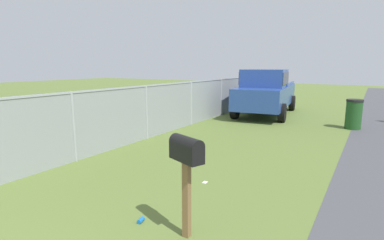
% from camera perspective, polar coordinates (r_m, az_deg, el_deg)
% --- Properties ---
extents(mailbox, '(0.37, 0.54, 1.38)m').
position_cam_1_polar(mailbox, '(3.86, -1.05, -7.08)').
color(mailbox, brown).
rests_on(mailbox, ground).
extents(pickup_truck, '(5.56, 2.73, 2.09)m').
position_cam_1_polar(pickup_truck, '(14.24, 13.84, 5.37)').
color(pickup_truck, '#284793').
rests_on(pickup_truck, ground).
extents(trash_bin, '(0.56, 0.56, 1.07)m').
position_cam_1_polar(trash_bin, '(12.22, 28.37, 0.98)').
color(trash_bin, '#1E4C1E').
rests_on(trash_bin, ground).
extents(fence_section, '(15.94, 0.07, 1.67)m').
position_cam_1_polar(fence_section, '(9.36, -8.65, 1.90)').
color(fence_section, '#9EA3A8').
rests_on(fence_section, ground).
extents(litter_wrapper_near_hydrant, '(0.13, 0.09, 0.01)m').
position_cam_1_polar(litter_wrapper_near_hydrant, '(6.01, 2.48, -11.72)').
color(litter_wrapper_near_hydrant, silver).
rests_on(litter_wrapper_near_hydrant, ground).
extents(litter_can_far_scatter, '(0.13, 0.09, 0.07)m').
position_cam_1_polar(litter_can_far_scatter, '(4.67, -9.69, -18.27)').
color(litter_can_far_scatter, blue).
rests_on(litter_can_far_scatter, ground).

